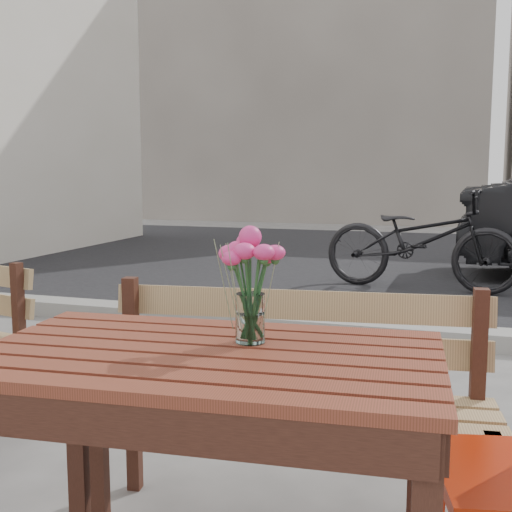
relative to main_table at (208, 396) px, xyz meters
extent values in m
cube|color=black|center=(0.08, 6.95, -0.60)|extent=(30.00, 8.00, 0.00)
cube|color=gray|center=(0.08, 2.95, -0.54)|extent=(30.00, 0.25, 0.12)
cube|color=gray|center=(-2.92, 13.95, 3.40)|extent=(8.00, 3.00, 8.00)
cube|color=maroon|center=(0.00, 0.00, 0.10)|extent=(1.22, 0.78, 0.03)
cube|color=black|center=(-0.56, 0.25, -0.26)|extent=(0.06, 0.06, 0.69)
cube|color=black|center=(0.51, 0.34, -0.26)|extent=(0.06, 0.06, 0.69)
cube|color=#9C7C51|center=(0.10, 0.46, -0.19)|extent=(1.35, 0.52, 0.03)
cube|color=#9C7C51|center=(0.07, 0.65, 0.03)|extent=(1.31, 0.20, 0.36)
cube|color=black|center=(-0.48, 0.23, -0.39)|extent=(0.05, 0.05, 0.43)
cube|color=black|center=(0.71, 0.39, -0.39)|extent=(0.05, 0.05, 0.43)
cube|color=black|center=(-0.52, 0.53, -0.20)|extent=(0.05, 0.05, 0.80)
cube|color=black|center=(0.67, 0.68, -0.20)|extent=(0.05, 0.05, 0.80)
cylinder|color=white|center=(0.08, 0.11, 0.18)|extent=(0.08, 0.08, 0.13)
cylinder|color=#29612F|center=(0.08, 0.11, 0.25)|extent=(0.05, 0.05, 0.26)
cube|color=black|center=(-1.36, 0.97, -0.23)|extent=(0.05, 0.05, 0.75)
imported|color=black|center=(0.22, 5.01, -0.10)|extent=(1.97, 0.93, 1.00)
camera|label=1|loc=(0.60, -1.47, 0.57)|focal=45.00mm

